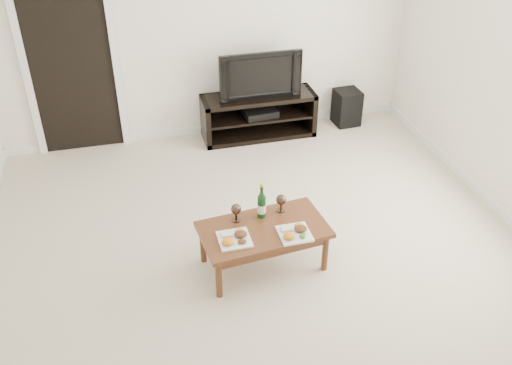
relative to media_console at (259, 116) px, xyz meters
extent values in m
plane|color=beige|center=(-0.56, -2.50, -0.28)|extent=(5.50, 5.50, 0.00)
cube|color=white|center=(-0.56, 0.27, 1.02)|extent=(5.00, 0.04, 2.60)
cube|color=black|center=(-2.11, 0.24, 0.75)|extent=(0.90, 0.02, 2.05)
cube|color=black|center=(0.00, 0.00, 0.00)|extent=(1.39, 0.45, 0.55)
imported|color=black|center=(0.00, 0.00, 0.56)|extent=(0.99, 0.13, 0.57)
cube|color=black|center=(0.01, -0.01, 0.05)|extent=(0.42, 0.33, 0.08)
cube|color=black|center=(1.19, 0.04, -0.05)|extent=(0.32, 0.32, 0.46)
cube|color=#562E17|center=(-0.58, -2.38, -0.07)|extent=(1.15, 0.71, 0.42)
cube|color=white|center=(-0.87, -2.49, 0.18)|extent=(0.27, 0.27, 0.07)
cube|color=white|center=(-0.35, -2.54, 0.18)|extent=(0.27, 0.27, 0.07)
cylinder|color=#0E3414|center=(-0.56, -2.22, 0.32)|extent=(0.07, 0.07, 0.35)
camera|label=1|loc=(-1.63, -6.15, 3.17)|focal=40.00mm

